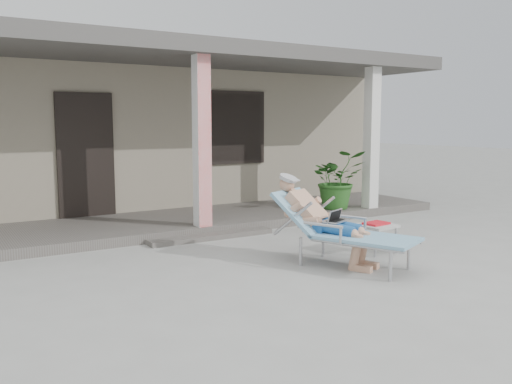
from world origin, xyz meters
TOP-DOWN VIEW (x-y plane):
  - ground at (0.00, 0.00)m, footprint 60.00×60.00m
  - house at (0.00, 6.50)m, footprint 10.40×5.40m
  - porch_deck at (0.00, 3.00)m, footprint 10.00×2.00m
  - porch_overhang at (0.00, 2.95)m, footprint 10.00×2.30m
  - porch_step at (0.00, 1.85)m, footprint 2.00×0.30m
  - lounger at (0.60, -0.25)m, footprint 1.32×1.88m
  - side_table at (1.50, -0.09)m, footprint 0.52×0.52m
  - potted_palm at (2.90, 2.38)m, footprint 1.23×1.15m

SIDE VIEW (x-z plane):
  - ground at x=0.00m, z-range 0.00..0.00m
  - porch_step at x=0.00m, z-range 0.00..0.07m
  - porch_deck at x=0.00m, z-range 0.00..0.15m
  - side_table at x=1.50m, z-range 0.14..0.56m
  - potted_palm at x=2.90m, z-range 0.15..1.25m
  - lounger at x=0.60m, z-range 0.14..1.32m
  - house at x=0.00m, z-range 0.02..3.32m
  - porch_overhang at x=0.00m, z-range 1.36..4.21m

